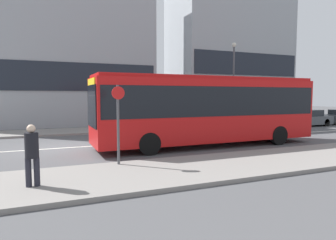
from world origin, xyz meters
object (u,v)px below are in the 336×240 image
(pedestrian_near_stop, at_px, (32,152))
(bus_stop_sign, at_px, (118,118))
(street_lamp, at_px, (234,75))
(city_bus, at_px, (208,107))
(parked_car_1, at_px, (307,118))
(parked_car_0, at_px, (253,120))

(pedestrian_near_stop, bearing_deg, bus_stop_sign, 32.74)
(pedestrian_near_stop, bearing_deg, street_lamp, 40.92)
(city_bus, relative_size, bus_stop_sign, 4.14)
(bus_stop_sign, bearing_deg, pedestrian_near_stop, -148.70)
(city_bus, relative_size, parked_car_1, 2.85)
(parked_car_1, bearing_deg, pedestrian_near_stop, -154.31)
(bus_stop_sign, bearing_deg, city_bus, 28.69)
(pedestrian_near_stop, xyz_separation_m, bus_stop_sign, (2.66, 1.61, 0.67))
(parked_car_0, bearing_deg, street_lamp, 102.10)
(bus_stop_sign, bearing_deg, street_lamp, 41.07)
(pedestrian_near_stop, distance_m, street_lamp, 19.37)
(city_bus, bearing_deg, bus_stop_sign, -155.93)
(parked_car_1, height_order, street_lamp, street_lamp)
(parked_car_1, distance_m, street_lamp, 7.08)
(city_bus, bearing_deg, parked_car_0, 32.94)
(parked_car_0, bearing_deg, bus_stop_sign, -145.88)
(city_bus, distance_m, parked_car_0, 9.37)
(bus_stop_sign, relative_size, street_lamp, 0.41)
(bus_stop_sign, bearing_deg, parked_car_0, 34.12)
(street_lamp, bearing_deg, parked_car_1, -22.46)
(city_bus, height_order, parked_car_0, city_bus)
(street_lamp, bearing_deg, parked_car_0, -77.90)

